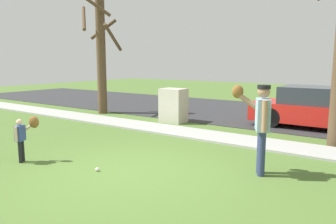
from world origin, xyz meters
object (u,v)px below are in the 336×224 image
(person_adult, at_px, (260,119))
(parked_hatchback_red, at_px, (317,108))
(utility_cabinet, at_px, (173,105))
(street_tree_far, at_px, (101,52))
(baseball, at_px, (97,169))
(person_child, at_px, (25,132))

(person_adult, xyz_separation_m, parked_hatchback_red, (0.03, 5.33, -0.41))
(utility_cabinet, bearing_deg, street_tree_far, -179.52)
(baseball, bearing_deg, parked_hatchback_red, 69.03)
(person_child, xyz_separation_m, parked_hatchback_red, (4.40, 7.45, 0.01))
(street_tree_far, bearing_deg, parked_hatchback_red, 12.80)
(person_adult, height_order, baseball, person_adult)
(baseball, distance_m, street_tree_far, 7.83)
(person_adult, xyz_separation_m, baseball, (-2.65, -1.67, -1.04))
(person_adult, bearing_deg, person_child, -0.30)
(person_adult, relative_size, street_tree_far, 0.36)
(person_adult, bearing_deg, street_tree_far, -50.09)
(person_adult, xyz_separation_m, utility_cabinet, (-4.37, 3.55, -0.47))
(utility_cabinet, bearing_deg, person_adult, -39.07)
(street_tree_far, bearing_deg, utility_cabinet, 0.48)
(person_child, bearing_deg, person_adult, -0.30)
(street_tree_far, bearing_deg, baseball, -44.44)
(utility_cabinet, bearing_deg, parked_hatchback_red, 22.02)
(person_child, xyz_separation_m, utility_cabinet, (-0.00, 5.67, -0.05))
(person_child, relative_size, parked_hatchback_red, 0.25)
(utility_cabinet, xyz_separation_m, street_tree_far, (-3.57, -0.03, 1.94))
(person_child, xyz_separation_m, baseball, (1.72, 0.45, -0.61))
(utility_cabinet, relative_size, parked_hatchback_red, 0.30)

